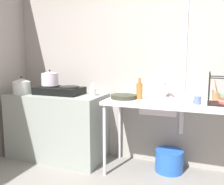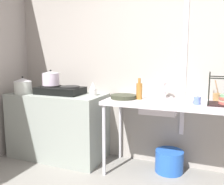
% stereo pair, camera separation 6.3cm
% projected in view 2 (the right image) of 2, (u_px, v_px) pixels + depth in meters
% --- Properties ---
extents(wall_back, '(5.52, 0.10, 2.66)m').
position_uv_depth(wall_back, '(196.00, 55.00, 2.77)').
color(wall_back, '#9D968F').
rests_on(wall_back, ground).
extents(wall_metal_strip, '(0.05, 0.01, 2.12)m').
position_uv_depth(wall_metal_strip, '(185.00, 43.00, 2.74)').
color(wall_metal_strip, silver).
extents(counter_concrete, '(1.23, 0.60, 0.84)m').
position_uv_depth(counter_concrete, '(58.00, 125.00, 3.20)').
color(counter_concrete, gray).
rests_on(counter_concrete, ground).
extents(counter_sink, '(1.49, 0.60, 0.84)m').
position_uv_depth(counter_sink, '(174.00, 108.00, 2.60)').
color(counter_sink, silver).
rests_on(counter_sink, ground).
extents(stove, '(0.58, 0.35, 0.11)m').
position_uv_depth(stove, '(60.00, 90.00, 3.11)').
color(stove, black).
rests_on(stove, counter_concrete).
extents(pot_on_left_burner, '(0.22, 0.22, 0.20)m').
position_uv_depth(pot_on_left_burner, '(51.00, 78.00, 3.14)').
color(pot_on_left_burner, silver).
rests_on(pot_on_left_burner, stove).
extents(pot_beside_stove, '(0.22, 0.22, 0.23)m').
position_uv_depth(pot_beside_stove, '(23.00, 86.00, 3.14)').
color(pot_beside_stove, silver).
rests_on(pot_beside_stove, counter_concrete).
extents(percolator, '(0.09, 0.09, 0.17)m').
position_uv_depth(percolator, '(93.00, 89.00, 2.98)').
color(percolator, silver).
rests_on(percolator, counter_concrete).
extents(sink_basin, '(0.38, 0.36, 0.12)m').
position_uv_depth(sink_basin, '(160.00, 107.00, 2.63)').
color(sink_basin, silver).
rests_on(sink_basin, counter_sink).
extents(faucet, '(0.13, 0.07, 0.24)m').
position_uv_depth(faucet, '(165.00, 85.00, 2.75)').
color(faucet, silver).
rests_on(faucet, counter_sink).
extents(frying_pan, '(0.29, 0.29, 0.04)m').
position_uv_depth(frying_pan, '(123.00, 97.00, 2.77)').
color(frying_pan, '#313426').
rests_on(frying_pan, counter_sink).
extents(cup_by_rack, '(0.07, 0.07, 0.08)m').
position_uv_depth(cup_by_rack, '(197.00, 101.00, 2.43)').
color(cup_by_rack, '#556BAF').
rests_on(cup_by_rack, counter_sink).
extents(small_bowl_on_drainboard, '(0.15, 0.15, 0.04)m').
position_uv_depth(small_bowl_on_drainboard, '(187.00, 101.00, 2.52)').
color(small_bowl_on_drainboard, white).
rests_on(small_bowl_on_drainboard, counter_sink).
extents(bottle_by_sink, '(0.07, 0.07, 0.24)m').
position_uv_depth(bottle_by_sink, '(139.00, 91.00, 2.72)').
color(bottle_by_sink, '#9B6428').
rests_on(bottle_by_sink, counter_sink).
extents(utensil_jar, '(0.08, 0.08, 0.22)m').
position_uv_depth(utensil_jar, '(217.00, 97.00, 2.65)').
color(utensil_jar, olive).
rests_on(utensil_jar, counter_sink).
extents(bucket_on_floor, '(0.32, 0.32, 0.25)m').
position_uv_depth(bucket_on_floor, '(169.00, 161.00, 2.80)').
color(bucket_on_floor, blue).
rests_on(bucket_on_floor, ground).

